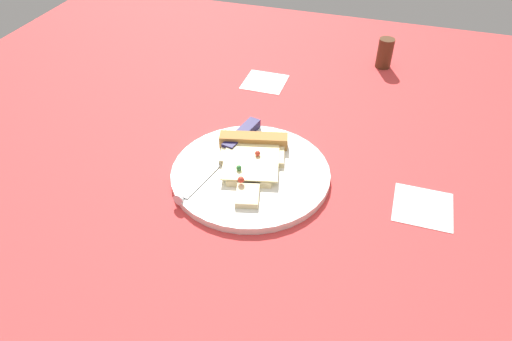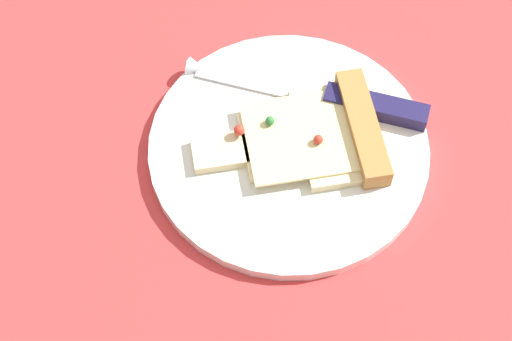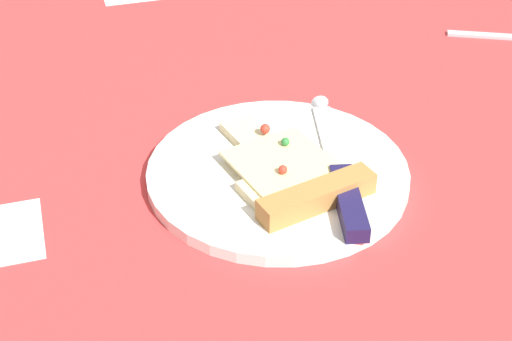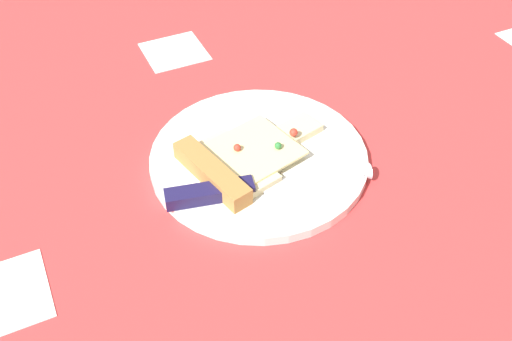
# 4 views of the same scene
# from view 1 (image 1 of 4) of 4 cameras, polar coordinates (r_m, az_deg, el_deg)

# --- Properties ---
(ground_plane) EXTENTS (1.51, 1.51, 0.03)m
(ground_plane) POSITION_cam_1_polar(r_m,az_deg,el_deg) (0.80, -3.05, -1.46)
(ground_plane) COLOR #D13838
(ground_plane) RESTS_ON ground
(plate) EXTENTS (0.27, 0.27, 0.01)m
(plate) POSITION_cam_1_polar(r_m,az_deg,el_deg) (0.78, -0.65, -0.36)
(plate) COLOR white
(plate) RESTS_ON ground_plane
(pizza_slice) EXTENTS (0.19, 0.13, 0.02)m
(pizza_slice) POSITION_cam_1_polar(r_m,az_deg,el_deg) (0.79, -0.53, 1.63)
(pizza_slice) COLOR beige
(pizza_slice) RESTS_ON plate
(knife) EXTENTS (0.24, 0.07, 0.02)m
(knife) POSITION_cam_1_polar(r_m,az_deg,el_deg) (0.82, -3.42, 2.61)
(knife) COLOR silver
(knife) RESTS_ON plate
(pepper_shaker) EXTENTS (0.03, 0.03, 0.07)m
(pepper_shaker) POSITION_cam_1_polar(r_m,az_deg,el_deg) (1.14, 15.45, 13.65)
(pepper_shaker) COLOR #4C2D19
(pepper_shaker) RESTS_ON ground_plane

